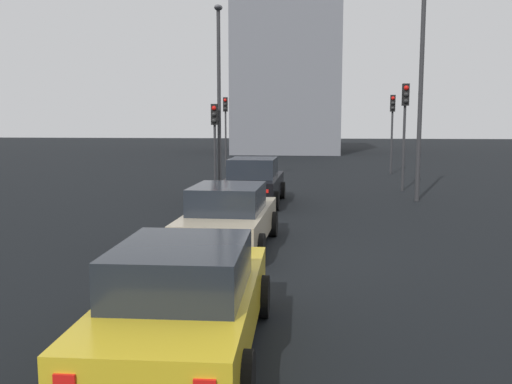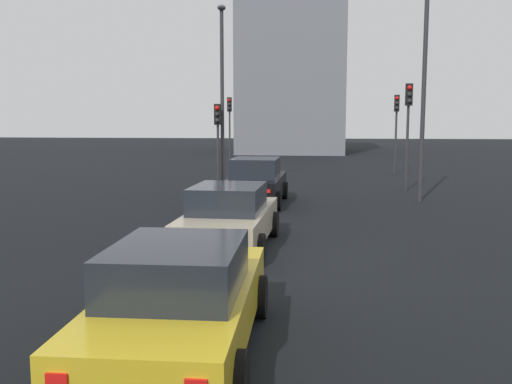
# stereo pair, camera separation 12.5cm
# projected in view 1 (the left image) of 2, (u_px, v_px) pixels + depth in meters

# --- Properties ---
(ground_plane) EXTENTS (160.00, 160.00, 0.20)m
(ground_plane) POSITION_uv_depth(u_px,v_px,m) (300.00, 261.00, 12.29)
(ground_plane) COLOR black
(car_black_right_lead) EXTENTS (4.63, 2.09, 1.64)m
(car_black_right_lead) POSITION_uv_depth(u_px,v_px,m) (254.00, 182.00, 19.96)
(car_black_right_lead) COLOR black
(car_black_right_lead) RESTS_ON ground_plane
(car_beige_right_second) EXTENTS (4.61, 2.08, 1.49)m
(car_beige_right_second) POSITION_uv_depth(u_px,v_px,m) (229.00, 217.00, 13.04)
(car_beige_right_second) COLOR tan
(car_beige_right_second) RESTS_ON ground_plane
(car_yellow_right_third) EXTENTS (4.55, 2.02, 1.47)m
(car_yellow_right_third) POSITION_uv_depth(u_px,v_px,m) (185.00, 300.00, 7.09)
(car_yellow_right_third) COLOR gold
(car_yellow_right_third) RESTS_ON ground_plane
(traffic_light_near_left) EXTENTS (0.32, 0.28, 4.46)m
(traffic_light_near_left) POSITION_uv_depth(u_px,v_px,m) (405.00, 115.00, 23.30)
(traffic_light_near_left) COLOR #2D2D30
(traffic_light_near_left) RESTS_ON ground_plane
(traffic_light_near_right) EXTENTS (0.32, 0.28, 3.66)m
(traffic_light_near_right) POSITION_uv_depth(u_px,v_px,m) (214.00, 128.00, 24.41)
(traffic_light_near_right) COLOR #2D2D30
(traffic_light_near_right) RESTS_ON ground_plane
(traffic_light_far_left) EXTENTS (0.33, 0.30, 4.32)m
(traffic_light_far_left) POSITION_uv_depth(u_px,v_px,m) (392.00, 118.00, 30.73)
(traffic_light_far_left) COLOR #2D2D30
(traffic_light_far_left) RESTS_ON ground_plane
(traffic_light_far_right) EXTENTS (0.32, 0.29, 4.40)m
(traffic_light_far_right) POSITION_uv_depth(u_px,v_px,m) (225.00, 117.00, 35.74)
(traffic_light_far_right) COLOR #2D2D30
(traffic_light_far_right) RESTS_ON ground_plane
(street_lamp_kerbside) EXTENTS (0.56, 0.36, 7.90)m
(street_lamp_kerbside) POSITION_uv_depth(u_px,v_px,m) (219.00, 82.00, 24.62)
(street_lamp_kerbside) COLOR #2D2D30
(street_lamp_kerbside) RESTS_ON ground_plane
(street_lamp_far) EXTENTS (0.56, 0.36, 8.24)m
(street_lamp_far) POSITION_uv_depth(u_px,v_px,m) (421.00, 69.00, 20.11)
(street_lamp_far) COLOR #2D2D30
(street_lamp_far) RESTS_ON ground_plane
(building_facade_left) EXTENTS (12.74, 9.37, 13.23)m
(building_facade_left) POSITION_uv_depth(u_px,v_px,m) (288.00, 81.00, 52.70)
(building_facade_left) COLOR slate
(building_facade_left) RESTS_ON ground_plane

